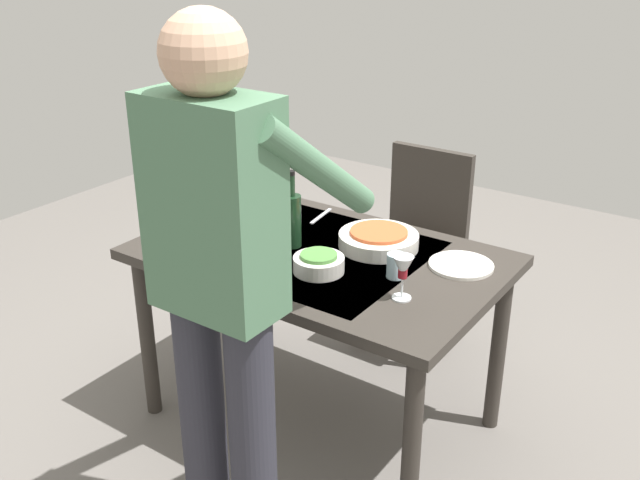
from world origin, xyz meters
TOP-DOWN VIEW (x-y plane):
  - ground_plane at (0.00, 0.00)m, footprint 6.00×6.00m
  - dining_table at (0.00, 0.00)m, footprint 1.33×0.85m
  - chair_near at (-0.00, -0.81)m, footprint 0.40×0.40m
  - person_server at (-0.15, 0.69)m, footprint 0.42×0.61m
  - wine_bottle at (0.12, 0.01)m, footprint 0.07×0.07m
  - wine_glass_left at (-0.42, 0.14)m, footprint 0.07×0.07m
  - wine_glass_right at (0.50, 0.04)m, footprint 0.07×0.07m
  - water_cup_near_left at (-0.33, 0.02)m, footprint 0.06×0.06m
  - water_cup_near_right at (-0.00, 0.28)m, footprint 0.07×0.07m
  - water_cup_far_left at (0.20, 0.08)m, footprint 0.08×0.08m
  - serving_bowl_pasta at (-0.15, -0.16)m, footprint 0.30×0.30m
  - side_bowl_salad at (-0.09, 0.13)m, footprint 0.18×0.18m
  - side_bowl_bread at (0.37, -0.04)m, footprint 0.16×0.16m
  - dinner_plate_near at (-0.48, -0.19)m, footprint 0.23×0.23m
  - table_knife at (0.48, 0.26)m, footprint 0.08×0.19m
  - table_fork at (0.20, -0.29)m, footprint 0.04×0.18m

SIDE VIEW (x-z plane):
  - ground_plane at x=0.00m, z-range 0.00..0.00m
  - chair_near at x=0.00m, z-range 0.07..0.98m
  - dining_table at x=0.00m, z-range 0.29..1.03m
  - table_knife at x=0.48m, z-range 0.74..0.75m
  - table_fork at x=0.20m, z-range 0.74..0.75m
  - dinner_plate_near at x=-0.48m, z-range 0.74..0.76m
  - serving_bowl_pasta at x=-0.15m, z-range 0.74..0.81m
  - side_bowl_bread at x=0.37m, z-range 0.74..0.81m
  - side_bowl_salad at x=-0.09m, z-range 0.74..0.81m
  - water_cup_near_left at x=-0.33m, z-range 0.74..0.83m
  - water_cup_near_right at x=0.00m, z-range 0.74..0.84m
  - water_cup_far_left at x=0.20m, z-range 0.74..0.84m
  - wine_glass_left at x=-0.42m, z-range 0.77..0.92m
  - wine_glass_right at x=0.50m, z-range 0.77..0.92m
  - wine_bottle at x=0.12m, z-range 0.71..1.00m
  - person_server at x=-0.15m, z-range 0.12..1.81m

